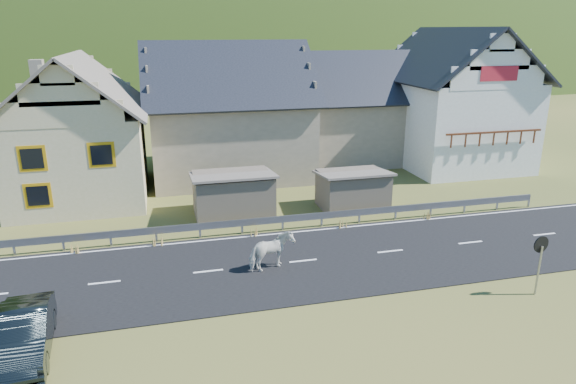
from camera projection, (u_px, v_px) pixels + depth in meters
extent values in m
plane|color=#3A481D|center=(303.00, 262.00, 21.72)|extent=(160.00, 160.00, 0.00)
cube|color=black|center=(303.00, 261.00, 21.72)|extent=(60.00, 7.00, 0.04)
cube|color=silver|center=(303.00, 261.00, 21.71)|extent=(60.00, 6.60, 0.01)
cube|color=#93969B|center=(283.00, 219.00, 24.95)|extent=(28.00, 0.08, 0.34)
cube|color=#93969B|center=(14.00, 248.00, 22.23)|extent=(0.10, 0.06, 0.70)
cube|color=#93969B|center=(63.00, 243.00, 22.70)|extent=(0.10, 0.06, 0.70)
cube|color=#93969B|center=(111.00, 239.00, 23.17)|extent=(0.10, 0.06, 0.70)
cube|color=#93969B|center=(156.00, 235.00, 23.63)|extent=(0.10, 0.06, 0.70)
cube|color=#93969B|center=(200.00, 231.00, 24.10)|extent=(0.10, 0.06, 0.70)
cube|color=#93969B|center=(242.00, 227.00, 24.57)|extent=(0.10, 0.06, 0.70)
cube|color=#93969B|center=(283.00, 223.00, 25.03)|extent=(0.10, 0.06, 0.70)
cube|color=#93969B|center=(322.00, 220.00, 25.50)|extent=(0.10, 0.06, 0.70)
cube|color=#93969B|center=(359.00, 216.00, 25.97)|extent=(0.10, 0.06, 0.70)
cube|color=#93969B|center=(396.00, 213.00, 26.43)|extent=(0.10, 0.06, 0.70)
cube|color=#93969B|center=(431.00, 210.00, 26.90)|extent=(0.10, 0.06, 0.70)
cube|color=#93969B|center=(464.00, 207.00, 27.37)|extent=(0.10, 0.06, 0.70)
cube|color=#93969B|center=(497.00, 204.00, 27.84)|extent=(0.10, 0.06, 0.70)
cube|color=#93969B|center=(529.00, 201.00, 28.30)|extent=(0.10, 0.06, 0.70)
cube|color=#685A4C|center=(233.00, 195.00, 26.93)|extent=(4.30, 3.30, 2.40)
cube|color=#685A4C|center=(353.00, 190.00, 28.01)|extent=(3.80, 2.90, 2.20)
cube|color=beige|center=(81.00, 154.00, 29.72)|extent=(7.00, 9.00, 5.00)
cube|color=#BE860C|center=(32.00, 159.00, 24.91)|extent=(1.30, 0.12, 1.30)
cube|color=#BE860C|center=(102.00, 155.00, 25.66)|extent=(1.30, 0.12, 1.30)
cube|color=#BE860C|center=(38.00, 196.00, 25.49)|extent=(1.30, 0.12, 1.30)
cube|color=gray|center=(39.00, 81.00, 29.40)|extent=(0.70, 0.70, 2.40)
cube|color=gray|center=(229.00, 136.00, 34.59)|extent=(10.00, 9.00, 5.00)
cube|color=gray|center=(357.00, 127.00, 38.83)|extent=(9.00, 8.00, 4.60)
cube|color=white|center=(450.00, 121.00, 37.25)|extent=(8.00, 10.00, 6.00)
cube|color=#B61D2B|center=(499.00, 74.00, 31.45)|extent=(2.60, 0.06, 0.90)
cube|color=#572A12|center=(494.00, 132.00, 32.34)|extent=(6.80, 0.12, 0.12)
ellipsoid|color=#203B15|center=(187.00, 110.00, 195.25)|extent=(440.00, 280.00, 260.00)
imported|color=silver|center=(271.00, 251.00, 20.75)|extent=(1.42, 2.02, 1.56)
imported|color=black|center=(24.00, 334.00, 15.35)|extent=(1.82, 4.28, 1.37)
cylinder|color=#93969B|center=(538.00, 271.00, 18.77)|extent=(0.08, 0.08, 1.93)
cylinder|color=black|center=(541.00, 244.00, 18.54)|extent=(0.64, 0.11, 0.64)
cylinder|color=white|center=(540.00, 244.00, 18.57)|extent=(0.54, 0.08, 0.54)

